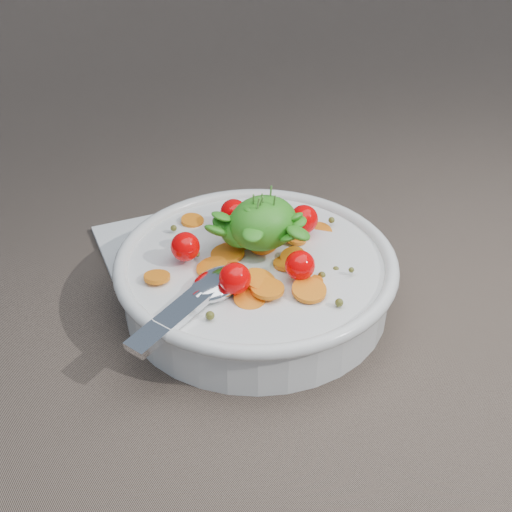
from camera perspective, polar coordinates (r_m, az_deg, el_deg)
ground at (r=0.63m, az=1.38°, el=-5.30°), size 6.00×6.00×0.00m
bowl at (r=0.63m, az=-0.03°, el=-1.70°), size 0.30×0.27×0.12m
napkin at (r=0.74m, az=-7.35°, el=1.05°), size 0.18×0.17×0.01m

